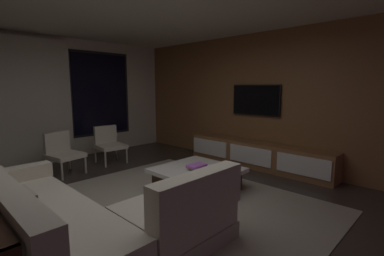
{
  "coord_description": "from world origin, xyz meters",
  "views": [
    {
      "loc": [
        -2.03,
        -2.75,
        1.61
      ],
      "look_at": [
        1.38,
        0.56,
        0.91
      ],
      "focal_mm": 25.76,
      "sensor_mm": 36.0,
      "label": 1
    }
  ],
  "objects_px": {
    "sectional_couch": "(80,221)",
    "accent_chair_near_window": "(109,142)",
    "media_console": "(258,155)",
    "accent_chair_by_curtain": "(62,151)",
    "book_stack_on_coffee_table": "(197,167)",
    "mounted_tv": "(256,100)",
    "coffee_table": "(197,179)"
  },
  "relations": [
    {
      "from": "coffee_table",
      "to": "book_stack_on_coffee_table",
      "type": "distance_m",
      "value": 0.23
    },
    {
      "from": "book_stack_on_coffee_table",
      "to": "media_console",
      "type": "xyz_separation_m",
      "value": [
        1.82,
        0.02,
        -0.15
      ]
    },
    {
      "from": "media_console",
      "to": "mounted_tv",
      "type": "height_order",
      "value": "mounted_tv"
    },
    {
      "from": "coffee_table",
      "to": "mounted_tv",
      "type": "relative_size",
      "value": 1.07
    },
    {
      "from": "book_stack_on_coffee_table",
      "to": "media_console",
      "type": "distance_m",
      "value": 1.83
    },
    {
      "from": "sectional_couch",
      "to": "book_stack_on_coffee_table",
      "type": "bearing_deg",
      "value": 5.74
    },
    {
      "from": "coffee_table",
      "to": "accent_chair_near_window",
      "type": "height_order",
      "value": "accent_chair_near_window"
    },
    {
      "from": "sectional_couch",
      "to": "mounted_tv",
      "type": "xyz_separation_m",
      "value": [
        3.91,
        0.41,
        1.06
      ]
    },
    {
      "from": "coffee_table",
      "to": "mounted_tv",
      "type": "bearing_deg",
      "value": 5.12
    },
    {
      "from": "sectional_couch",
      "to": "mounted_tv",
      "type": "relative_size",
      "value": 2.31
    },
    {
      "from": "accent_chair_near_window",
      "to": "accent_chair_by_curtain",
      "type": "bearing_deg",
      "value": -172.77
    },
    {
      "from": "sectional_couch",
      "to": "book_stack_on_coffee_table",
      "type": "xyz_separation_m",
      "value": [
        1.91,
        0.19,
        0.11
      ]
    },
    {
      "from": "accent_chair_by_curtain",
      "to": "media_console",
      "type": "distance_m",
      "value": 3.77
    },
    {
      "from": "accent_chair_by_curtain",
      "to": "media_console",
      "type": "relative_size",
      "value": 0.25
    },
    {
      "from": "sectional_couch",
      "to": "accent_chair_near_window",
      "type": "relative_size",
      "value": 3.21
    },
    {
      "from": "accent_chair_by_curtain",
      "to": "mounted_tv",
      "type": "height_order",
      "value": "mounted_tv"
    },
    {
      "from": "accent_chair_by_curtain",
      "to": "mounted_tv",
      "type": "distance_m",
      "value": 3.9
    },
    {
      "from": "coffee_table",
      "to": "media_console",
      "type": "relative_size",
      "value": 0.37
    },
    {
      "from": "sectional_couch",
      "to": "accent_chair_by_curtain",
      "type": "xyz_separation_m",
      "value": [
        0.84,
        2.63,
        0.14
      ]
    },
    {
      "from": "accent_chair_near_window",
      "to": "media_console",
      "type": "relative_size",
      "value": 0.25
    },
    {
      "from": "accent_chair_near_window",
      "to": "accent_chair_by_curtain",
      "type": "relative_size",
      "value": 1.0
    },
    {
      "from": "book_stack_on_coffee_table",
      "to": "mounted_tv",
      "type": "height_order",
      "value": "mounted_tv"
    },
    {
      "from": "book_stack_on_coffee_table",
      "to": "media_console",
      "type": "bearing_deg",
      "value": 0.68
    },
    {
      "from": "book_stack_on_coffee_table",
      "to": "accent_chair_by_curtain",
      "type": "bearing_deg",
      "value": 113.59
    },
    {
      "from": "media_console",
      "to": "accent_chair_by_curtain",
      "type": "bearing_deg",
      "value": 140.09
    },
    {
      "from": "accent_chair_by_curtain",
      "to": "mounted_tv",
      "type": "relative_size",
      "value": 0.72
    },
    {
      "from": "coffee_table",
      "to": "sectional_couch",
      "type": "bearing_deg",
      "value": -173.11
    },
    {
      "from": "accent_chair_near_window",
      "to": "media_console",
      "type": "distance_m",
      "value": 3.16
    },
    {
      "from": "accent_chair_by_curtain",
      "to": "accent_chair_near_window",
      "type": "bearing_deg",
      "value": 7.23
    },
    {
      "from": "accent_chair_near_window",
      "to": "media_console",
      "type": "xyz_separation_m",
      "value": [
        1.86,
        -2.55,
        -0.18
      ]
    },
    {
      "from": "book_stack_on_coffee_table",
      "to": "sectional_couch",
      "type": "bearing_deg",
      "value": -174.26
    },
    {
      "from": "sectional_couch",
      "to": "accent_chair_near_window",
      "type": "distance_m",
      "value": 3.34
    }
  ]
}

